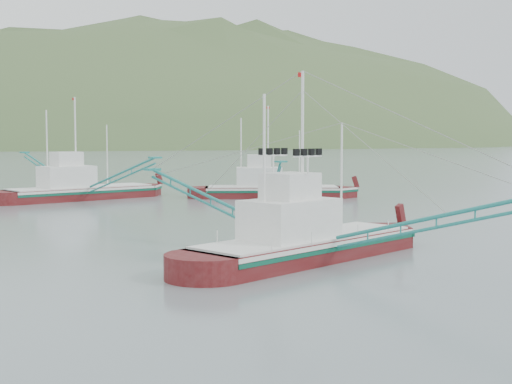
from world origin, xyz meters
TOP-DOWN VIEW (x-y plane):
  - ground at (0.00, 0.00)m, footprint 1200.00×1200.00m
  - main_boat at (0.81, 2.81)m, footprint 14.06×24.33m
  - bg_boat_right at (20.25, 33.22)m, footprint 16.80×22.22m
  - bg_boat_far at (3.52, 41.88)m, footprint 14.89×26.21m
  - headland_right at (240.00, 430.00)m, footprint 684.00×432.00m

SIDE VIEW (x-z plane):
  - ground at x=0.00m, z-range 0.00..0.00m
  - headland_right at x=240.00m, z-range -153.00..153.00m
  - bg_boat_far at x=3.52m, z-range -3.71..6.94m
  - main_boat at x=0.81m, z-range -3.19..6.79m
  - bg_boat_right at x=20.25m, z-range -2.85..7.01m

